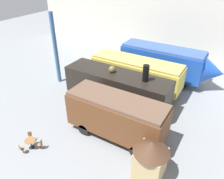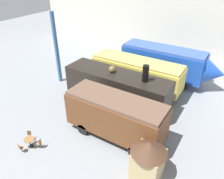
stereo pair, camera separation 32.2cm
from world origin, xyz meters
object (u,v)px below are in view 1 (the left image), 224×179
Objects in this scene: streamlined_locomotive at (169,62)px; cafe_chair_0 at (30,136)px; visitor_person at (105,107)px; steam_locomotive at (117,86)px; cafe_table_near at (30,142)px; passenger_coach_wooden at (117,115)px; passenger_coach_vintage at (136,71)px; ticket_kiosk at (151,158)px.

cafe_chair_0 is (-5.81, -15.56, -1.83)m from streamlined_locomotive.
streamlined_locomotive is 6.89× the size of visitor_person.
cafe_table_near is (-2.62, -8.52, -1.48)m from steam_locomotive.
steam_locomotive is 12.57× the size of cafe_table_near.
streamlined_locomotive reaches higher than visitor_person.
passenger_coach_wooden is at bearing -60.37° from steam_locomotive.
steam_locomotive is 4.56m from passenger_coach_wooden.
steam_locomotive reaches higher than passenger_coach_wooden.
visitor_person is at bearing 99.36° from cafe_chair_0.
passenger_coach_wooden is 6.84m from cafe_table_near.
visitor_person is at bearing 140.73° from passenger_coach_wooden.
streamlined_locomotive reaches higher than passenger_coach_vintage.
passenger_coach_wooden is (-0.32, -11.49, -0.24)m from streamlined_locomotive.
steam_locomotive is 6.19× the size of visitor_person.
streamlined_locomotive is 1.18× the size of passenger_coach_vintage.
cafe_table_near is (-5.20, -16.04, -1.75)m from streamlined_locomotive.
ticket_kiosk is at bearing -30.91° from passenger_coach_wooden.
cafe_table_near is at bearing -112.76° from visitor_person.
streamlined_locomotive is 1.46× the size of passenger_coach_wooden.
passenger_coach_vintage reaches higher than ticket_kiosk.
passenger_coach_wooden is 4.45m from ticket_kiosk.
streamlined_locomotive is 3.82× the size of ticket_kiosk.
ticket_kiosk is (5.75, -9.90, -0.48)m from passenger_coach_vintage.
cafe_chair_0 is 0.52× the size of visitor_person.
passenger_coach_vintage is 11.22× the size of cafe_chair_0.
cafe_table_near is at bearing -165.25° from ticket_kiosk.
steam_locomotive is (-0.30, -3.66, -0.08)m from passenger_coach_vintage.
visitor_person is at bearing -88.80° from steam_locomotive.
cafe_chair_0 is at bearing -106.82° from passenger_coach_vintage.
steam_locomotive is at bearing 91.20° from visitor_person.
streamlined_locomotive is 13.18× the size of cafe_chair_0.
passenger_coach_wooden is (1.95, -7.62, -0.06)m from passenger_coach_vintage.
steam_locomotive is 8.80m from cafe_chair_0.
streamlined_locomotive is at bearing 104.18° from ticket_kiosk.
cafe_chair_0 is (-3.24, -8.03, -1.56)m from steam_locomotive.
streamlined_locomotive is at bearing 75.37° from visitor_person.
cafe_chair_0 is 0.29× the size of ticket_kiosk.
passenger_coach_wooden is 2.61× the size of ticket_kiosk.
passenger_coach_vintage is 11.46m from ticket_kiosk.
passenger_coach_wooden is at bearing -39.27° from visitor_person.
steam_locomotive reaches higher than visitor_person.
passenger_coach_wooden reaches higher than passenger_coach_vintage.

